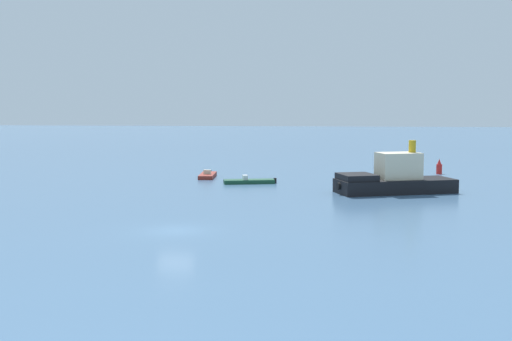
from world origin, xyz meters
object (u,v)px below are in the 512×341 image
at_px(fishing_skiff, 208,175).
at_px(channel_buoy_red, 439,167).
at_px(small_motorboat, 249,181).
at_px(tugboat, 393,179).

height_order(fishing_skiff, channel_buoy_red, channel_buoy_red).
bearing_deg(small_motorboat, channel_buoy_red, 28.43).
bearing_deg(tugboat, fishing_skiff, 150.45).
xyz_separation_m(tugboat, fishing_skiff, (-20.55, 11.65, -1.08)).
relative_size(small_motorboat, fishing_skiff, 1.02).
distance_m(fishing_skiff, channel_buoy_red, 28.80).
height_order(small_motorboat, channel_buoy_red, channel_buoy_red).
height_order(small_motorboat, fishing_skiff, fishing_skiff).
bearing_deg(channel_buoy_red, fishing_skiff, -166.59).
relative_size(fishing_skiff, channel_buoy_red, 3.04).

